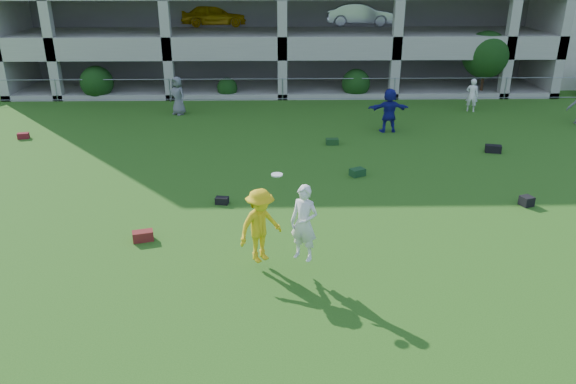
{
  "coord_description": "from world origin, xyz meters",
  "views": [
    {
      "loc": [
        -0.34,
        -10.7,
        7.2
      ],
      "look_at": [
        -0.05,
        3.0,
        1.4
      ],
      "focal_mm": 35.0,
      "sensor_mm": 36.0,
      "label": 1
    }
  ],
  "objects_px": {
    "bystander_c": "(178,96)",
    "bystander_e": "(472,95)",
    "frisbee_contest": "(271,225)",
    "crate_d": "(527,201)",
    "bystander_d": "(389,110)"
  },
  "relations": [
    {
      "from": "bystander_c",
      "to": "bystander_e",
      "type": "height_order",
      "value": "bystander_c"
    },
    {
      "from": "bystander_d",
      "to": "bystander_c",
      "type": "bearing_deg",
      "value": -20.8
    },
    {
      "from": "frisbee_contest",
      "to": "bystander_e",
      "type": "bearing_deg",
      "value": 56.95
    },
    {
      "from": "bystander_e",
      "to": "bystander_c",
      "type": "bearing_deg",
      "value": 27.05
    },
    {
      "from": "bystander_c",
      "to": "frisbee_contest",
      "type": "bearing_deg",
      "value": -35.49
    },
    {
      "from": "bystander_d",
      "to": "crate_d",
      "type": "distance_m",
      "value": 8.53
    },
    {
      "from": "bystander_e",
      "to": "crate_d",
      "type": "xyz_separation_m",
      "value": [
        -1.93,
        -11.4,
        -0.67
      ]
    },
    {
      "from": "bystander_c",
      "to": "frisbee_contest",
      "type": "distance_m",
      "value": 15.57
    },
    {
      "from": "bystander_d",
      "to": "crate_d",
      "type": "relative_size",
      "value": 5.51
    },
    {
      "from": "bystander_e",
      "to": "frisbee_contest",
      "type": "bearing_deg",
      "value": 83.0
    },
    {
      "from": "crate_d",
      "to": "frisbee_contest",
      "type": "bearing_deg",
      "value": -154.88
    },
    {
      "from": "crate_d",
      "to": "frisbee_contest",
      "type": "distance_m",
      "value": 8.8
    },
    {
      "from": "bystander_c",
      "to": "bystander_e",
      "type": "xyz_separation_m",
      "value": [
        14.46,
        0.25,
        -0.1
      ]
    },
    {
      "from": "bystander_d",
      "to": "bystander_e",
      "type": "relative_size",
      "value": 1.18
    },
    {
      "from": "bystander_d",
      "to": "crate_d",
      "type": "xyz_separation_m",
      "value": [
        2.84,
        -8.0,
        -0.81
      ]
    }
  ]
}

